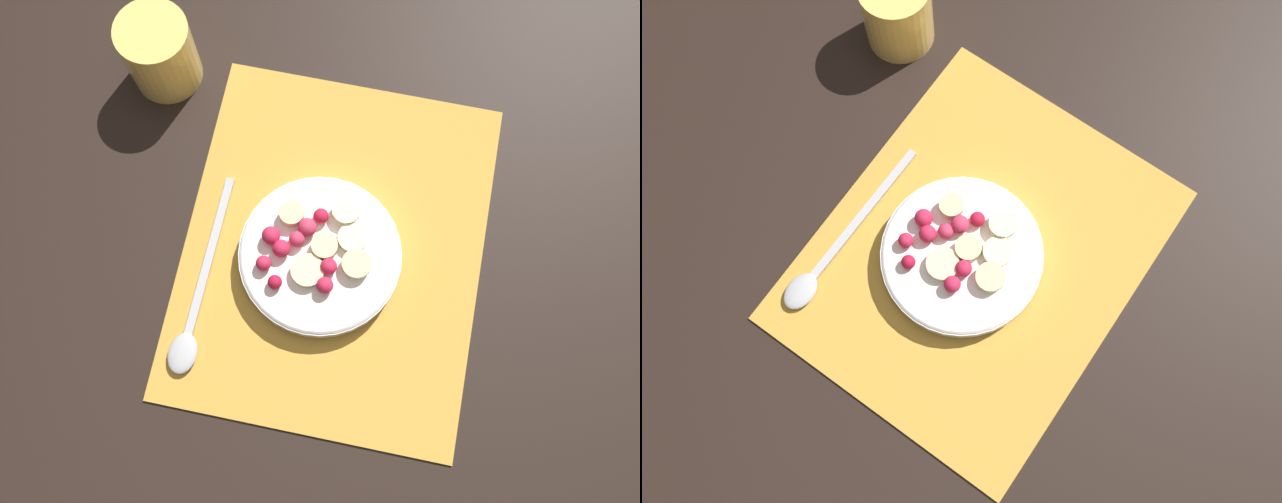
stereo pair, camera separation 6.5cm
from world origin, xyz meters
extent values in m
plane|color=black|center=(0.00, 0.00, 0.00)|extent=(3.00, 3.00, 0.00)
cube|color=gold|center=(0.00, 0.00, 0.00)|extent=(0.40, 0.32, 0.01)
cylinder|color=white|center=(0.01, -0.01, 0.02)|extent=(0.17, 0.17, 0.02)
torus|color=white|center=(0.01, -0.01, 0.02)|extent=(0.17, 0.17, 0.01)
cylinder|color=white|center=(0.01, -0.01, 0.03)|extent=(0.16, 0.16, 0.00)
cylinder|color=beige|center=(0.04, -0.02, 0.03)|extent=(0.04, 0.04, 0.01)
cylinder|color=beige|center=(0.01, -0.01, 0.04)|extent=(0.04, 0.04, 0.01)
cylinder|color=beige|center=(0.02, 0.03, 0.04)|extent=(0.04, 0.04, 0.01)
cylinder|color=#F4EAB7|center=(-0.03, 0.01, 0.04)|extent=(0.04, 0.04, 0.01)
cylinder|color=#F4EAB7|center=(-0.01, 0.02, 0.03)|extent=(0.04, 0.04, 0.01)
cylinder|color=beige|center=(-0.02, -0.05, 0.04)|extent=(0.04, 0.04, 0.01)
sphere|color=#D12347|center=(0.01, -0.07, 0.04)|extent=(0.02, 0.02, 0.02)
sphere|color=#B21433|center=(0.06, -0.05, 0.04)|extent=(0.01, 0.01, 0.01)
sphere|color=#D12347|center=(0.04, -0.07, 0.04)|extent=(0.02, 0.02, 0.02)
sphere|color=#DB3356|center=(0.01, -0.04, 0.04)|extent=(0.02, 0.02, 0.02)
sphere|color=red|center=(-0.02, -0.02, 0.04)|extent=(0.02, 0.02, 0.02)
sphere|color=#D12347|center=(0.02, -0.05, 0.04)|extent=(0.02, 0.02, 0.02)
sphere|color=#D12347|center=(0.03, 0.00, 0.04)|extent=(0.02, 0.02, 0.02)
sphere|color=#D12347|center=(0.05, 0.00, 0.04)|extent=(0.02, 0.02, 0.02)
sphere|color=#DB3356|center=(-0.01, -0.03, 0.04)|extent=(0.02, 0.02, 0.02)
cube|color=#B2B2B7|center=(0.03, -0.13, 0.01)|extent=(0.18, 0.01, 0.00)
ellipsoid|color=#B2B2B7|center=(0.14, -0.13, 0.01)|extent=(0.04, 0.03, 0.01)
cylinder|color=#F4CC66|center=(-0.17, -0.23, 0.04)|extent=(0.08, 0.08, 0.09)
camera|label=1|loc=(0.17, 0.02, 0.66)|focal=35.00mm
camera|label=2|loc=(0.14, 0.08, 0.66)|focal=35.00mm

